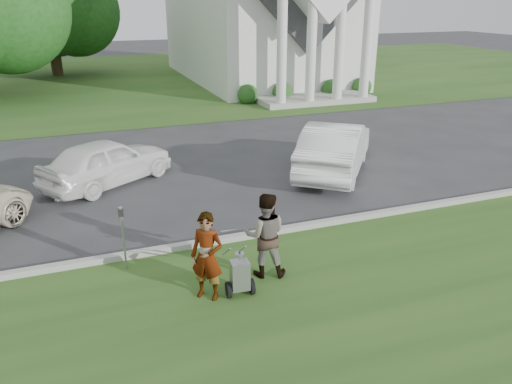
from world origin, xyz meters
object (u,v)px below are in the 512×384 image
person_right (265,236)px  striping_cart (240,276)px  tree_back (48,6)px  car_d (335,147)px  parking_meter_near (123,231)px  car_b (107,161)px  person_left (207,257)px

person_right → striping_cart: bearing=55.9°
tree_back → car_d: tree_back is taller
tree_back → car_d: size_ratio=1.94×
person_right → car_d: bearing=-111.2°
tree_back → parking_meter_near: bearing=-87.5°
person_right → car_d: (4.44, 5.23, -0.07)m
striping_cart → person_right: bearing=41.1°
tree_back → car_d: bearing=-72.1°
striping_cart → car_d: size_ratio=0.22×
tree_back → striping_cart: size_ratio=8.96×
striping_cart → car_b: (-1.78, 7.16, 0.29)m
car_d → tree_back: bearing=-34.3°
car_b → car_d: bearing=-134.3°
person_left → person_right: person_right is taller
person_right → car_b: 7.08m
person_left → person_right: bearing=55.8°
person_right → car_d: size_ratio=0.36×
tree_back → parking_meter_near: size_ratio=6.87×
parking_meter_near → car_b: 5.41m
striping_cart → car_b: bearing=108.3°
person_right → parking_meter_near: (-2.63, 1.22, -0.00)m
person_left → parking_meter_near: person_left is taller
person_left → parking_meter_near: 2.09m
person_right → car_d: person_right is taller
person_left → person_right: (1.30, 0.40, 0.03)m
car_b → car_d: 7.08m
person_right → parking_meter_near: 2.89m
person_right → car_b: (-2.49, 6.62, -0.18)m
tree_back → person_left: size_ratio=5.62×
car_d → car_b: bearing=26.5°
person_left → car_d: bearing=83.1°
striping_cart → car_b: car_b is taller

